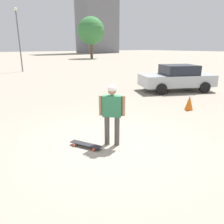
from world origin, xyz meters
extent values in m
plane|color=gray|center=(0.00, 0.00, 0.00)|extent=(220.00, 220.00, 0.00)
cylinder|color=#4C4742|center=(-0.10, 0.09, 0.40)|extent=(0.13, 0.13, 0.79)
cylinder|color=#4C4742|center=(0.10, -0.09, 0.40)|extent=(0.13, 0.13, 0.79)
cube|color=#2D724C|center=(0.00, 0.00, 1.07)|extent=(0.49, 0.46, 0.55)
cylinder|color=#9E7051|center=(-0.22, 0.19, 1.08)|extent=(0.10, 0.10, 0.52)
cylinder|color=#9E7051|center=(0.22, -0.19, 1.08)|extent=(0.10, 0.10, 0.52)
sphere|color=#9E7051|center=(0.00, 0.00, 1.47)|extent=(0.21, 0.21, 0.21)
sphere|color=silver|center=(0.00, 0.00, 1.50)|extent=(0.23, 0.23, 0.23)
cube|color=#232328|center=(-0.64, 0.28, 0.09)|extent=(0.56, 0.88, 0.01)
cylinder|color=#D14C33|center=(-0.88, 0.50, 0.04)|extent=(0.06, 0.08, 0.08)
cylinder|color=#D14C33|center=(-0.68, 0.59, 0.04)|extent=(0.06, 0.08, 0.08)
cylinder|color=#D14C33|center=(-0.61, -0.04, 0.04)|extent=(0.06, 0.08, 0.08)
cylinder|color=#D14C33|center=(-0.41, 0.05, 0.04)|extent=(0.06, 0.08, 0.08)
cube|color=#ADB2B7|center=(7.41, 3.74, 0.63)|extent=(4.54, 3.43, 0.64)
cube|color=#1E232D|center=(7.51, 3.69, 1.22)|extent=(2.39, 2.28, 0.54)
cylinder|color=black|center=(5.86, 3.48, 0.31)|extent=(0.64, 0.44, 0.61)
cylinder|color=black|center=(6.64, 5.11, 0.31)|extent=(0.64, 0.44, 0.61)
cylinder|color=black|center=(8.19, 2.37, 0.31)|extent=(0.64, 0.44, 0.61)
cylinder|color=black|center=(8.97, 4.00, 0.31)|extent=(0.64, 0.44, 0.61)
cylinder|color=brown|center=(21.91, 37.22, 1.84)|extent=(0.56, 0.56, 3.68)
sphere|color=#387A3D|center=(21.91, 37.22, 5.63)|extent=(5.57, 5.57, 5.57)
cone|color=orange|center=(4.53, 0.81, 0.30)|extent=(0.35, 0.35, 0.59)
cylinder|color=#59595E|center=(2.93, 19.69, 2.92)|extent=(0.12, 0.12, 5.84)
sphere|color=beige|center=(2.93, 19.69, 5.96)|extent=(0.28, 0.28, 0.28)
camera|label=1|loc=(-3.16, -4.30, 2.52)|focal=35.00mm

